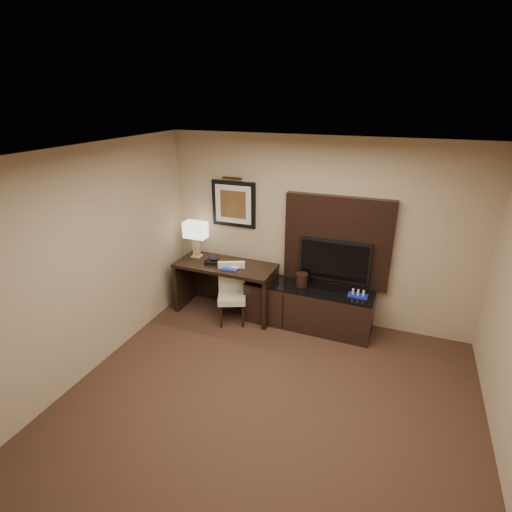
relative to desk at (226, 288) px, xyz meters
The scene contains 17 objects.
floor 2.50m from the desk, 58.43° to the right, with size 4.50×5.00×0.01m, color #362118.
ceiling 3.37m from the desk, 58.43° to the right, with size 4.50×5.00×0.01m, color silver.
wall_back 1.65m from the desk, 17.23° to the left, with size 4.50×0.01×2.70m, color tan.
wall_left 2.49m from the desk, 114.56° to the right, with size 0.01×5.00×2.70m, color tan.
desk is the anchor object (origin of this frame).
credenza 1.30m from the desk, ahead, with size 1.83×0.51×0.63m, color black.
tv_wall_panel 1.84m from the desk, 12.07° to the left, with size 1.50×0.12×1.30m, color black.
tv 1.72m from the desk, ahead, with size 1.00×0.08×0.60m, color black.
artwork 1.30m from the desk, 91.49° to the left, with size 0.70×0.04×0.70m, color black.
picture_light 1.68m from the desk, 91.65° to the left, with size 0.04×0.04×0.30m, color #3E2913.
desk_chair 0.33m from the desk, 49.92° to the right, with size 0.40×0.46×0.83m, color beige, non-canonical shape.
table_lamp 0.88m from the desk, 168.06° to the left, with size 0.33×0.19×0.54m, color tan, non-canonical shape.
desk_phone 0.50m from the desk, 167.40° to the right, with size 0.19×0.17×0.09m, color black, non-canonical shape.
blue_folder 0.44m from the desk, 26.08° to the right, with size 0.24×0.32×0.02m, color #1931A2.
book 0.53m from the desk, 13.97° to the right, with size 0.17×0.02×0.23m, color #C5AE9B.
ice_bucket 1.22m from the desk, ahead, with size 0.17×0.17×0.19m, color black.
minibar_tray 2.00m from the desk, ahead, with size 0.26×0.16×0.09m, color #161D95, non-canonical shape.
Camera 1 is at (1.12, -2.89, 3.21)m, focal length 28.00 mm.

